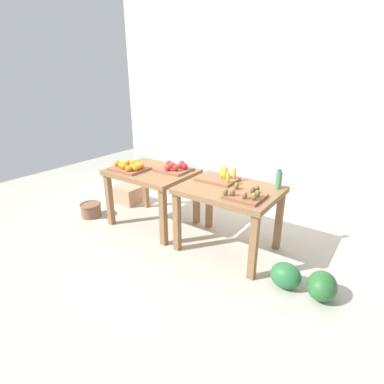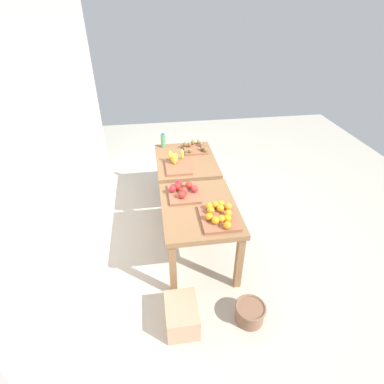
{
  "view_description": "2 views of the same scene",
  "coord_description": "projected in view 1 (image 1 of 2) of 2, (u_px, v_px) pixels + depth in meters",
  "views": [
    {
      "loc": [
        1.97,
        -2.72,
        1.89
      ],
      "look_at": [
        0.06,
        0.01,
        0.59
      ],
      "focal_mm": 28.35,
      "sensor_mm": 36.0,
      "label": 1
    },
    {
      "loc": [
        -3.08,
        0.45,
        2.65
      ],
      "look_at": [
        0.01,
        -0.0,
        0.57
      ],
      "focal_mm": 28.05,
      "sensor_mm": 36.0,
      "label": 2
    }
  ],
  "objects": [
    {
      "name": "ground_plane",
      "position": [
        188.0,
        235.0,
        3.81
      ],
      "size": [
        8.0,
        8.0,
        0.0
      ],
      "primitive_type": "plane",
      "color": "#B2AE9E"
    },
    {
      "name": "watermelon_pile",
      "position": [
        305.0,
        281.0,
        2.76
      ],
      "size": [
        0.62,
        0.34,
        0.26
      ],
      "color": "#27612C",
      "rests_on": "ground_plane"
    },
    {
      "name": "water_bottle",
      "position": [
        279.0,
        180.0,
        3.19
      ],
      "size": [
        0.07,
        0.07,
        0.21
      ],
      "color": "#4C8C59",
      "rests_on": "display_table_right"
    },
    {
      "name": "display_table_left",
      "position": [
        152.0,
        178.0,
        3.88
      ],
      "size": [
        1.04,
        0.8,
        0.75
      ],
      "color": "brown",
      "rests_on": "ground_plane"
    },
    {
      "name": "kiwi_bin",
      "position": [
        245.0,
        195.0,
        2.96
      ],
      "size": [
        0.37,
        0.32,
        0.1
      ],
      "color": "brown",
      "rests_on": "display_table_right"
    },
    {
      "name": "display_table_right",
      "position": [
        229.0,
        197.0,
        3.28
      ],
      "size": [
        1.04,
        0.8,
        0.75
      ],
      "color": "brown",
      "rests_on": "ground_plane"
    },
    {
      "name": "cardboard_produce_box",
      "position": [
        127.0,
        194.0,
        4.74
      ],
      "size": [
        0.4,
        0.3,
        0.26
      ],
      "primitive_type": "cube",
      "color": "tan",
      "rests_on": "ground_plane"
    },
    {
      "name": "back_wall",
      "position": [
        243.0,
        103.0,
        4.3
      ],
      "size": [
        4.4,
        0.12,
        3.0
      ],
      "primitive_type": "cube",
      "color": "beige",
      "rests_on": "ground_plane"
    },
    {
      "name": "banana_crate",
      "position": [
        220.0,
        178.0,
        3.44
      ],
      "size": [
        0.44,
        0.32,
        0.17
      ],
      "color": "brown",
      "rests_on": "display_table_right"
    },
    {
      "name": "apple_bin",
      "position": [
        175.0,
        168.0,
        3.79
      ],
      "size": [
        0.4,
        0.34,
        0.11
      ],
      "color": "brown",
      "rests_on": "display_table_left"
    },
    {
      "name": "orange_bin",
      "position": [
        130.0,
        167.0,
        3.82
      ],
      "size": [
        0.45,
        0.36,
        0.11
      ],
      "color": "brown",
      "rests_on": "display_table_left"
    },
    {
      "name": "wicker_basket",
      "position": [
        91.0,
        209.0,
        4.28
      ],
      "size": [
        0.3,
        0.3,
        0.19
      ],
      "color": "brown",
      "rests_on": "ground_plane"
    }
  ]
}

